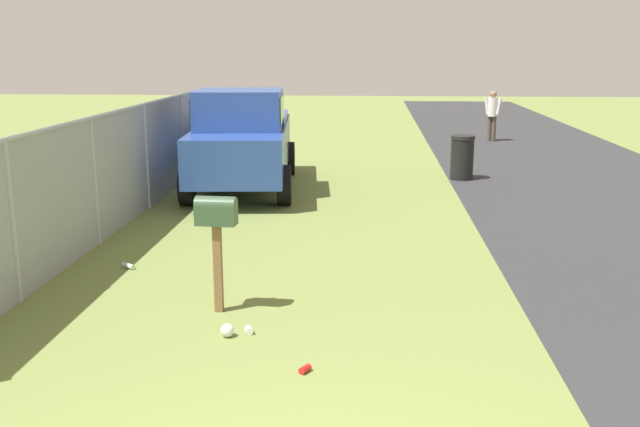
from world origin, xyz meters
The scene contains 9 objects.
mailbox centered at (4.11, 1.39, 1.05)m, with size 0.23×0.46×1.33m.
pickup_truck centered at (11.05, 2.35, 1.10)m, with size 5.12×2.41×2.09m.
trash_bin centered at (12.58, -2.34, 0.50)m, with size 0.53×0.53×0.99m.
pedestrian centered at (19.36, -4.09, 0.90)m, with size 0.30×0.51×1.57m.
fence_section centered at (7.98, 3.80, 1.04)m, with size 12.53×0.07×1.93m.
litter_cup_far_scatter centered at (3.48, 0.95, 0.04)m, with size 0.08×0.08×0.10m, color white.
litter_bottle_near_hydrant centered at (5.59, 2.95, 0.04)m, with size 0.07×0.07×0.22m, color #B2D8BF.
litter_bag_midfield_a centered at (3.39, 1.16, 0.07)m, with size 0.14×0.14×0.14m, color silver.
litter_can_midfield_b centered at (2.62, 0.28, 0.03)m, with size 0.07×0.07×0.12m, color red.
Camera 1 is at (-3.38, -0.29, 2.93)m, focal length 39.94 mm.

